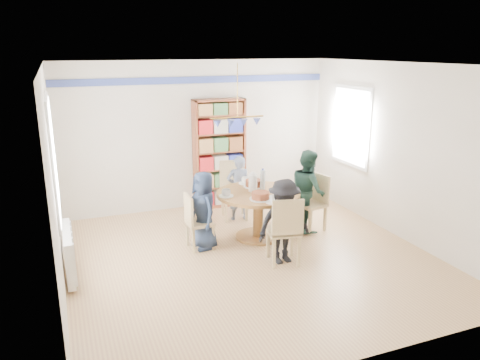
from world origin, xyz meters
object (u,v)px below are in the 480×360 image
person_far (239,188)px  person_right (308,190)px  radiator (69,253)px  chair_near (285,228)px  chair_right (315,199)px  person_near (284,222)px  chair_far (233,187)px  chair_left (195,219)px  person_left (204,210)px  dining_table (258,204)px  bookshelf (219,155)px

person_far → person_right: bearing=143.4°
radiator → chair_near: (2.77, -0.68, 0.19)m
chair_right → person_near: 1.40m
chair_far → person_near: bearing=-90.2°
chair_far → person_right: 1.36m
chair_left → person_left: person_left is taller
chair_near → person_far: size_ratio=0.86×
person_right → person_near: bearing=144.7°
chair_left → chair_right: chair_right is taller
chair_left → person_left: size_ratio=0.72×
radiator → person_near: (2.79, -0.60, 0.25)m
radiator → chair_far: chair_far is taller
chair_left → person_near: person_near is taller
radiator → person_right: size_ratio=0.75×
dining_table → chair_near: chair_near is taller
dining_table → person_left: bearing=-176.9°
person_far → bookshelf: size_ratio=0.56×
chair_right → person_right: person_right is taller
chair_left → person_far: person_far is taller
person_left → person_right: (1.80, 0.09, 0.08)m
chair_left → bookshelf: size_ratio=0.42×
dining_table → chair_near: 1.01m
dining_table → chair_right: 1.01m
chair_left → person_right: bearing=2.8°
person_right → chair_left: bearing=101.0°
person_left → person_near: person_near is taller
radiator → bookshelf: size_ratio=0.50×
chair_right → person_far: size_ratio=0.82×
chair_near → person_far: bearing=88.3°
person_left → person_far: size_ratio=1.04×
chair_left → person_right: size_ratio=0.63×
person_left → person_far: (0.92, 0.94, -0.02)m
person_right → radiator: bearing=104.0°
dining_table → person_right: size_ratio=0.97×
chair_far → person_left: (-0.88, -1.09, 0.04)m
person_far → person_near: bearing=95.7°
radiator → person_right: 3.75m
chair_near → person_near: size_ratio=0.81×
dining_table → person_far: size_ratio=1.14×
chair_far → bookshelf: 0.80m
chair_right → person_left: person_left is taller
person_far → bookshelf: bearing=-78.8°
bookshelf → person_far: bearing=-85.8°
dining_table → chair_far: 1.05m
chair_right → chair_far: 1.46m
chair_right → bookshelf: bookshelf is taller
bookshelf → radiator: bearing=-143.6°
chair_far → person_near: size_ratio=0.83×
chair_right → person_left: size_ratio=0.79×
chair_left → person_near: 1.35m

